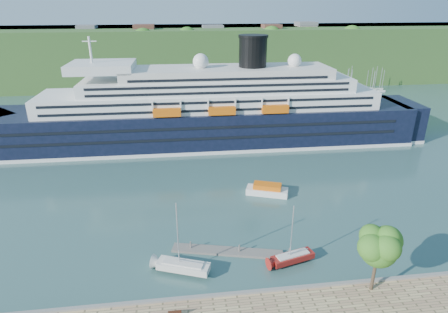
% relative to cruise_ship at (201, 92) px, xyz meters
% --- Properties ---
extents(ground, '(400.00, 400.00, 0.00)m').
position_rel_cruise_ship_xyz_m(ground, '(1.42, -57.16, -13.79)').
color(ground, '#2E5351').
rests_on(ground, ground).
extents(far_hillside, '(400.00, 50.00, 24.00)m').
position_rel_cruise_ship_xyz_m(far_hillside, '(1.42, 87.84, -1.79)').
color(far_hillside, '#2C5321').
rests_on(far_hillside, ground).
extents(quay_coping, '(220.00, 0.50, 0.30)m').
position_rel_cruise_ship_xyz_m(quay_coping, '(1.42, -57.36, -12.64)').
color(quay_coping, slate).
rests_on(quay_coping, promenade).
extents(cruise_ship, '(123.03, 19.39, 27.58)m').
position_rel_cruise_ship_xyz_m(cruise_ship, '(0.00, 0.00, 0.00)').
color(cruise_ship, black).
rests_on(cruise_ship, ground).
extents(park_bench, '(1.62, 0.67, 1.04)m').
position_rel_cruise_ship_xyz_m(park_bench, '(-7.80, -59.81, -12.27)').
color(park_bench, '#442113').
rests_on(park_bench, promenade).
extents(promenade_tree, '(6.08, 6.08, 10.07)m').
position_rel_cruise_ship_xyz_m(promenade_tree, '(17.11, -58.66, -7.75)').
color(promenade_tree, '#2C6B1C').
rests_on(promenade_tree, promenade).
extents(floating_pontoon, '(16.66, 5.98, 0.37)m').
position_rel_cruise_ship_xyz_m(floating_pontoon, '(0.06, -47.47, -13.60)').
color(floating_pontoon, slate).
rests_on(floating_pontoon, ground).
extents(sailboat_white_near, '(8.40, 4.99, 10.50)m').
position_rel_cruise_ship_xyz_m(sailboat_white_near, '(-6.58, -51.20, -8.54)').
color(sailboat_white_near, silver).
rests_on(sailboat_white_near, ground).
extents(sailboat_red, '(7.32, 3.70, 9.11)m').
position_rel_cruise_ship_xyz_m(sailboat_red, '(9.10, -51.09, -9.23)').
color(sailboat_red, maroon).
rests_on(sailboat_red, ground).
extents(tender_launch, '(8.56, 5.38, 2.24)m').
position_rel_cruise_ship_xyz_m(tender_launch, '(10.33, -30.29, -12.67)').
color(tender_launch, '#DD5F0D').
rests_on(tender_launch, ground).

